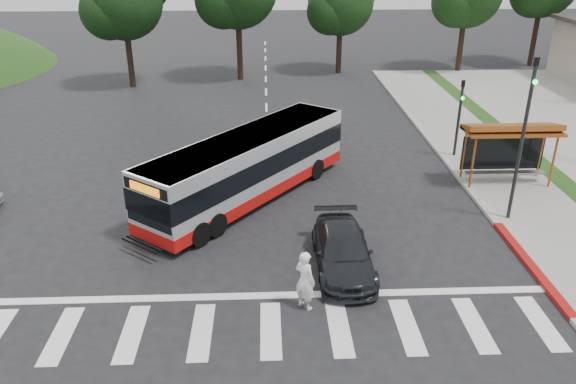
{
  "coord_description": "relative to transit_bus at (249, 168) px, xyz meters",
  "views": [
    {
      "loc": [
        -0.03,
        -18.12,
        10.47
      ],
      "look_at": [
        0.75,
        1.08,
        1.6
      ],
      "focal_mm": 35.0,
      "sensor_mm": 36.0,
      "label": 1
    }
  ],
  "objects": [
    {
      "name": "dark_sedan",
      "position": [
        3.31,
        -5.71,
        -0.76
      ],
      "size": [
        1.9,
        4.62,
        1.34
      ],
      "primitive_type": "imported",
      "rotation": [
        0.0,
        0.0,
        0.01
      ],
      "color": "black",
      "rests_on": "ground"
    },
    {
      "name": "curb_east_red",
      "position": [
        9.81,
        -5.94,
        -1.35
      ],
      "size": [
        0.32,
        6.0,
        0.15
      ],
      "primitive_type": "cube",
      "color": "maroon",
      "rests_on": "ground"
    },
    {
      "name": "traffic_signal_ne_tall",
      "position": [
        10.41,
        -2.44,
        2.45
      ],
      "size": [
        0.18,
        0.37,
        6.5
      ],
      "color": "black",
      "rests_on": "ground"
    },
    {
      "name": "sidewalk_east",
      "position": [
        11.81,
        4.06,
        -1.36
      ],
      "size": [
        4.0,
        40.0,
        0.12
      ],
      "primitive_type": "cube",
      "color": "gray",
      "rests_on": "ground"
    },
    {
      "name": "pedestrian",
      "position": [
        1.87,
        -7.86,
        -0.45
      ],
      "size": [
        0.83,
        0.83,
        1.95
      ],
      "primitive_type": "imported",
      "rotation": [
        0.0,
        0.0,
        2.37
      ],
      "color": "white",
      "rests_on": "ground"
    },
    {
      "name": "curb_east",
      "position": [
        9.81,
        4.06,
        -1.35
      ],
      "size": [
        0.3,
        40.0,
        0.15
      ],
      "primitive_type": "cube",
      "color": "#9E9991",
      "rests_on": "ground"
    },
    {
      "name": "bus_shelter",
      "position": [
        11.61,
        1.17,
        0.93
      ],
      "size": [
        4.2,
        1.6,
        2.86
      ],
      "color": "#974B19",
      "rests_on": "sidewalk_east"
    },
    {
      "name": "transit_bus",
      "position": [
        0.0,
        0.0,
        0.0
      ],
      "size": [
        8.71,
        10.14,
        2.85
      ],
      "primitive_type": null,
      "rotation": [
        0.0,
        0.0,
        -0.67
      ],
      "color": "silver",
      "rests_on": "ground"
    },
    {
      "name": "crosswalk_ladder",
      "position": [
        0.81,
        -8.94,
        -1.42
      ],
      "size": [
        18.0,
        2.6,
        0.01
      ],
      "primitive_type": "cube",
      "color": "silver",
      "rests_on": "ground"
    },
    {
      "name": "tree_north_b",
      "position": [
        6.88,
        24.12,
        4.24
      ],
      "size": [
        5.72,
        5.33,
        8.43
      ],
      "color": "black",
      "rests_on": "ground"
    },
    {
      "name": "ground",
      "position": [
        0.81,
        -3.94,
        -1.42
      ],
      "size": [
        140.0,
        140.0,
        0.0
      ],
      "primitive_type": "plane",
      "color": "black",
      "rests_on": "ground"
    },
    {
      "name": "traffic_signal_ne_short",
      "position": [
        10.41,
        4.56,
        1.05
      ],
      "size": [
        0.18,
        0.37,
        4.0
      ],
      "color": "black",
      "rests_on": "ground"
    }
  ]
}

